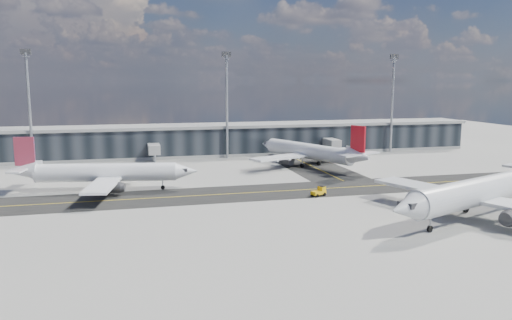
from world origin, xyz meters
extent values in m
plane|color=gray|center=(0.00, 0.00, 0.00)|extent=(300.00, 300.00, 0.00)
cube|color=black|center=(0.00, 4.00, 0.01)|extent=(180.00, 14.00, 0.02)
cube|color=black|center=(18.00, 35.00, 0.01)|extent=(14.00, 50.00, 0.02)
cube|color=yellow|center=(0.00, 4.00, 0.03)|extent=(180.00, 0.25, 0.01)
cube|color=yellow|center=(18.00, 35.00, 0.03)|extent=(0.25, 50.00, 0.01)
cube|color=black|center=(0.00, 55.00, 4.00)|extent=(150.00, 12.00, 8.00)
cube|color=gray|center=(0.00, 55.00, 8.40)|extent=(152.00, 13.00, 0.80)
cube|color=gray|center=(0.00, 55.00, 0.40)|extent=(150.00, 12.20, 0.80)
cube|color=gray|center=(-20.00, 47.00, 3.50)|extent=(3.00, 10.00, 2.40)
cylinder|color=gray|center=(-20.00, 42.00, 1.20)|extent=(0.60, 0.60, 2.40)
cube|color=gray|center=(30.00, 47.00, 3.50)|extent=(3.00, 10.00, 2.40)
cylinder|color=gray|center=(30.00, 42.00, 1.20)|extent=(0.60, 0.60, 2.40)
cylinder|color=gray|center=(-50.00, 48.00, 14.00)|extent=(0.70, 0.70, 28.00)
cube|color=#2D2D30|center=(-50.00, 48.00, 28.20)|extent=(2.50, 0.50, 1.40)
cylinder|color=gray|center=(0.00, 48.00, 14.00)|extent=(0.70, 0.70, 28.00)
cube|color=#2D2D30|center=(0.00, 48.00, 28.20)|extent=(2.50, 0.50, 1.40)
cylinder|color=gray|center=(50.00, 48.00, 14.00)|extent=(0.70, 0.70, 28.00)
cube|color=#2D2D30|center=(50.00, 48.00, 28.20)|extent=(2.50, 0.50, 1.40)
cylinder|color=white|center=(-30.51, 12.90, 3.57)|extent=(27.00, 7.91, 3.57)
cone|color=white|center=(-15.55, 10.41, 3.57)|extent=(4.99, 4.25, 3.57)
cone|color=white|center=(-45.92, 15.46, 4.11)|extent=(5.87, 4.40, 3.57)
cube|color=white|center=(-29.63, 12.76, 2.68)|extent=(9.38, 30.66, 0.45)
cylinder|color=#2D2D30|center=(-27.87, 17.89, 1.70)|extent=(4.03, 2.64, 2.05)
cylinder|color=#2D2D30|center=(-29.63, 7.33, 1.70)|extent=(4.03, 2.64, 2.05)
cube|color=silver|center=(-27.87, 17.89, 2.41)|extent=(1.82, 0.64, 0.71)
cube|color=silver|center=(-29.63, 7.33, 2.41)|extent=(1.82, 0.64, 0.71)
cube|color=#772A49|center=(-45.48, 15.39, 7.85)|extent=(3.76, 1.01, 5.53)
cube|color=white|center=(-45.92, 15.46, 4.64)|extent=(4.22, 10.97, 0.31)
cube|color=#2D2D30|center=(-15.99, 10.49, 3.93)|extent=(2.08, 2.23, 0.62)
cylinder|color=gray|center=(-19.95, 11.15, 1.07)|extent=(0.25, 0.25, 1.78)
cylinder|color=black|center=(-19.95, 11.15, 0.40)|extent=(0.84, 0.44, 0.80)
cylinder|color=black|center=(-30.95, 15.69, 0.49)|extent=(1.04, 0.60, 0.98)
cylinder|color=black|center=(-31.83, 10.41, 0.49)|extent=(1.04, 0.60, 0.98)
cylinder|color=white|center=(17.21, 30.06, 3.79)|extent=(14.63, 27.65, 3.79)
cone|color=white|center=(10.89, 44.89, 3.79)|extent=(5.35, 5.85, 3.79)
cone|color=white|center=(23.71, 14.80, 4.36)|extent=(5.72, 6.72, 3.79)
cube|color=white|center=(16.84, 30.93, 2.84)|extent=(31.51, 16.99, 0.47)
cylinder|color=#2D2D30|center=(11.23, 29.58, 1.80)|extent=(3.57, 4.52, 2.18)
cylinder|color=#2D2D30|center=(21.70, 34.04, 1.80)|extent=(3.57, 4.52, 2.18)
cube|color=silver|center=(11.23, 29.58, 2.56)|extent=(1.09, 1.89, 0.76)
cube|color=silver|center=(21.70, 34.04, 2.56)|extent=(1.09, 1.89, 0.76)
cube|color=red|center=(23.52, 15.24, 8.34)|extent=(1.95, 3.83, 5.88)
cube|color=white|center=(23.71, 14.80, 4.93)|extent=(11.51, 6.90, 0.33)
cube|color=#2D2D30|center=(11.08, 44.45, 4.17)|extent=(2.66, 2.56, 0.66)
cylinder|color=gray|center=(12.75, 40.53, 1.14)|extent=(0.30, 0.30, 1.90)
cylinder|color=black|center=(12.75, 40.53, 0.43)|extent=(0.64, 0.91, 0.85)
cylinder|color=black|center=(14.96, 28.08, 0.52)|extent=(0.84, 1.15, 1.04)
cylinder|color=black|center=(20.20, 30.30, 0.52)|extent=(0.84, 1.15, 1.04)
cylinder|color=silver|center=(26.94, -21.86, 4.33)|extent=(31.80, 15.93, 4.33)
cone|color=silver|center=(9.82, -28.61, 4.33)|extent=(6.62, 6.01, 4.33)
cube|color=silver|center=(25.94, -22.26, 3.25)|extent=(18.52, 36.22, 0.54)
cylinder|color=#2D2D30|center=(22.55, -16.61, 2.06)|extent=(5.14, 3.98, 2.49)
cube|color=silver|center=(22.55, -16.61, 2.92)|extent=(2.17, 1.20, 0.87)
cube|color=#2D2D30|center=(10.33, -28.41, 4.76)|extent=(2.89, 3.01, 0.76)
cylinder|color=gray|center=(14.86, -26.62, 1.30)|extent=(0.34, 0.34, 2.16)
cylinder|color=black|center=(14.86, -26.62, 0.49)|extent=(1.05, 0.71, 0.97)
cylinder|color=black|center=(29.14, -24.49, 0.60)|extent=(1.31, 0.94, 1.19)
cylinder|color=black|center=(26.76, -18.45, 0.60)|extent=(1.31, 0.94, 1.19)
cube|color=#EFB30C|center=(7.65, -1.88, 0.71)|extent=(3.13, 2.38, 0.66)
cube|color=#EFB30C|center=(8.42, -1.53, 1.32)|extent=(1.45, 1.55, 0.85)
cube|color=black|center=(8.42, -1.53, 1.65)|extent=(1.35, 1.47, 0.24)
cylinder|color=black|center=(8.26, -0.93, 0.33)|extent=(0.70, 0.49, 0.66)
cylinder|color=black|center=(8.76, -2.05, 0.33)|extent=(0.70, 0.49, 0.66)
cylinder|color=black|center=(6.54, -1.71, 0.33)|extent=(0.70, 0.49, 0.66)
cylinder|color=black|center=(7.04, -2.83, 0.33)|extent=(0.70, 0.49, 0.66)
imported|color=white|center=(11.30, 42.08, 0.73)|extent=(2.43, 5.26, 1.46)
camera|label=1|loc=(-25.48, -86.57, 21.15)|focal=35.00mm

